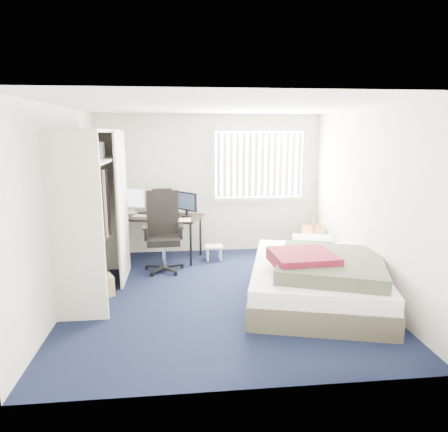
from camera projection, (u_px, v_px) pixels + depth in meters
ground at (221, 294)px, 5.49m from camera, size 4.20×4.20×0.00m
room_shell at (221, 185)px, 5.18m from camera, size 4.20×4.20×4.20m
window_assembly at (259, 165)px, 7.24m from camera, size 1.72×0.09×1.32m
closet at (94, 196)px, 5.30m from camera, size 0.64×1.84×2.22m
desk at (157, 214)px, 6.94m from camera, size 1.69×1.16×1.22m
office_chair at (164, 239)px, 6.40m from camera, size 0.64×0.64×1.30m
footstool at (214, 249)px, 6.94m from camera, size 0.31×0.25×0.25m
nightstand at (313, 233)px, 6.94m from camera, size 0.59×0.85×0.71m
bed at (317, 277)px, 5.28m from camera, size 2.17×2.57×0.72m
pine_box at (99, 286)px, 5.41m from camera, size 0.44×0.40×0.27m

